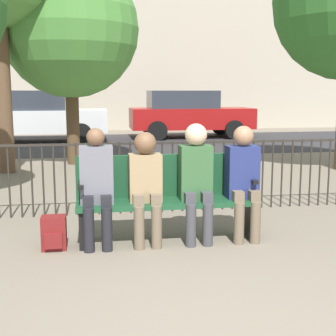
% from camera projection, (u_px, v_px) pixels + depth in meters
% --- Properties ---
extents(park_bench, '(1.94, 0.45, 0.92)m').
position_uv_depth(park_bench, '(167.00, 194.00, 5.07)').
color(park_bench, '#194728').
rests_on(park_bench, ground).
extents(seated_person_0, '(0.34, 0.39, 1.23)m').
position_uv_depth(seated_person_0, '(97.00, 182.00, 4.80)').
color(seated_person_0, black).
rests_on(seated_person_0, ground).
extents(seated_person_1, '(0.34, 0.39, 1.19)m').
position_uv_depth(seated_person_1, '(146.00, 181.00, 4.87)').
color(seated_person_1, brown).
rests_on(seated_person_1, ground).
extents(seated_person_2, '(0.34, 0.39, 1.27)m').
position_uv_depth(seated_person_2, '(196.00, 175.00, 4.96)').
color(seated_person_2, '#3D3D42').
rests_on(seated_person_2, ground).
extents(seated_person_3, '(0.34, 0.39, 1.24)m').
position_uv_depth(seated_person_3, '(243.00, 176.00, 5.04)').
color(seated_person_3, brown).
rests_on(seated_person_3, ground).
extents(backpack, '(0.25, 0.22, 0.35)m').
position_uv_depth(backpack, '(54.00, 233.00, 4.77)').
color(backpack, maroon).
rests_on(backpack, ground).
extents(fence_railing, '(9.01, 0.03, 0.95)m').
position_uv_depth(fence_railing, '(152.00, 171.00, 6.18)').
color(fence_railing, '#2D2823').
rests_on(fence_railing, ground).
extents(tree_1, '(2.96, 2.96, 4.41)m').
position_uv_depth(tree_1, '(70.00, 29.00, 9.96)').
color(tree_1, '#4C3823').
rests_on(tree_1, ground).
extents(street_surface, '(24.00, 6.00, 0.01)m').
position_uv_depth(street_surface, '(118.00, 143.00, 14.52)').
color(street_surface, '#2B2B2D').
rests_on(street_surface, ground).
extents(parked_car_0, '(4.20, 1.94, 1.62)m').
position_uv_depth(parked_car_0, '(189.00, 113.00, 16.22)').
color(parked_car_0, maroon).
rests_on(parked_car_0, ground).
extents(parked_car_1, '(4.20, 1.94, 1.62)m').
position_uv_depth(parked_car_1, '(37.00, 115.00, 14.75)').
color(parked_car_1, silver).
rests_on(parked_car_1, ground).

